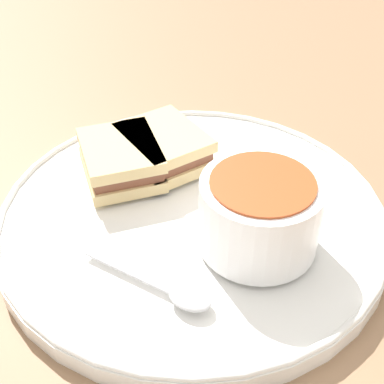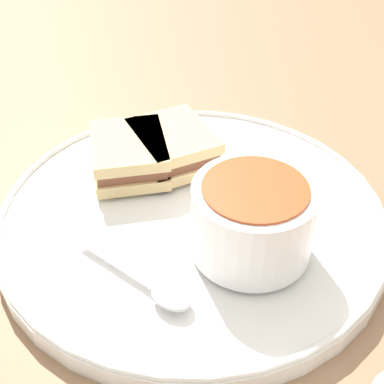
{
  "view_description": "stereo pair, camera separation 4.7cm",
  "coord_description": "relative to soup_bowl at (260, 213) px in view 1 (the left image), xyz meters",
  "views": [
    {
      "loc": [
        -0.26,
        -0.26,
        0.33
      ],
      "look_at": [
        0.0,
        0.0,
        0.04
      ],
      "focal_mm": 50.0,
      "sensor_mm": 36.0,
      "label": 1
    },
    {
      "loc": [
        -0.23,
        -0.29,
        0.33
      ],
      "look_at": [
        0.0,
        0.0,
        0.04
      ],
      "focal_mm": 50.0,
      "sensor_mm": 36.0,
      "label": 2
    }
  ],
  "objects": [
    {
      "name": "soup_bowl",
      "position": [
        0.0,
        0.0,
        0.0
      ],
      "size": [
        0.1,
        0.1,
        0.06
      ],
      "color": "white",
      "rests_on": "plate"
    },
    {
      "name": "sandwich_half_near",
      "position": [
        0.03,
        0.14,
        -0.01
      ],
      "size": [
        0.09,
        0.1,
        0.03
      ],
      "rotation": [
        0.0,
        0.0,
        1.37
      ],
      "color": "#DBBC7F",
      "rests_on": "plate"
    },
    {
      "name": "spoon",
      "position": [
        -0.09,
        0.0,
        -0.03
      ],
      "size": [
        0.04,
        0.11,
        0.01
      ],
      "rotation": [
        0.0,
        0.0,
        4.95
      ],
      "color": "silver",
      "rests_on": "plate"
    },
    {
      "name": "plate",
      "position": [
        -0.01,
        0.07,
        -0.04
      ],
      "size": [
        0.35,
        0.35,
        0.02
      ],
      "color": "white",
      "rests_on": "ground_plane"
    },
    {
      "name": "sandwich_half_far",
      "position": [
        -0.02,
        0.15,
        -0.01
      ],
      "size": [
        0.1,
        0.11,
        0.03
      ],
      "rotation": [
        0.0,
        0.0,
        1.1
      ],
      "color": "#DBBC7F",
      "rests_on": "plate"
    },
    {
      "name": "ground_plane",
      "position": [
        -0.01,
        0.07,
        -0.05
      ],
      "size": [
        2.4,
        2.4,
        0.0
      ],
      "primitive_type": "plane",
      "color": "#8E6B4C"
    }
  ]
}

